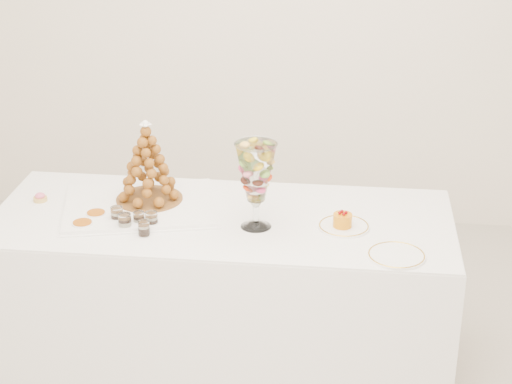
# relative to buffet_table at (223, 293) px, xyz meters

# --- Properties ---
(room_walls) EXTENTS (4.54, 4.04, 2.82)m
(room_walls) POSITION_rel_buffet_table_xyz_m (0.15, -0.31, 1.39)
(room_walls) COLOR white
(room_walls) RESTS_ON ground
(buffet_table) EXTENTS (2.06, 0.82, 0.78)m
(buffet_table) POSITION_rel_buffet_table_xyz_m (0.00, 0.00, 0.00)
(buffet_table) COLOR white
(buffet_table) RESTS_ON ground
(lace_tray) EXTENTS (0.77, 0.65, 0.02)m
(lace_tray) POSITION_rel_buffet_table_xyz_m (-0.38, 0.05, 0.40)
(lace_tray) COLOR white
(lace_tray) RESTS_ON buffet_table
(macaron_vase) EXTENTS (0.17, 0.17, 0.38)m
(macaron_vase) POSITION_rel_buffet_table_xyz_m (0.16, -0.08, 0.64)
(macaron_vase) COLOR white
(macaron_vase) RESTS_ON buffet_table
(cake_plate) EXTENTS (0.22, 0.22, 0.01)m
(cake_plate) POSITION_rel_buffet_table_xyz_m (0.54, -0.05, 0.40)
(cake_plate) COLOR white
(cake_plate) RESTS_ON buffet_table
(spare_plate) EXTENTS (0.24, 0.24, 0.01)m
(spare_plate) POSITION_rel_buffet_table_xyz_m (0.76, -0.29, 0.40)
(spare_plate) COLOR white
(spare_plate) RESTS_ON buffet_table
(pink_tart) EXTENTS (0.06, 0.06, 0.04)m
(pink_tart) POSITION_rel_buffet_table_xyz_m (-0.86, 0.07, 0.41)
(pink_tart) COLOR tan
(pink_tart) RESTS_ON buffet_table
(verrine_a) EXTENTS (0.06, 0.06, 0.07)m
(verrine_a) POSITION_rel_buffet_table_xyz_m (-0.44, -0.11, 0.43)
(verrine_a) COLOR white
(verrine_a) RESTS_ON buffet_table
(verrine_b) EXTENTS (0.06, 0.06, 0.07)m
(verrine_b) POSITION_rel_buffet_table_xyz_m (-0.34, -0.13, 0.42)
(verrine_b) COLOR white
(verrine_b) RESTS_ON buffet_table
(verrine_c) EXTENTS (0.06, 0.06, 0.07)m
(verrine_c) POSITION_rel_buffet_table_xyz_m (-0.28, -0.14, 0.43)
(verrine_c) COLOR white
(verrine_c) RESTS_ON buffet_table
(verrine_d) EXTENTS (0.07, 0.07, 0.08)m
(verrine_d) POSITION_rel_buffet_table_xyz_m (-0.39, -0.18, 0.43)
(verrine_d) COLOR white
(verrine_d) RESTS_ON buffet_table
(verrine_e) EXTENTS (0.06, 0.06, 0.07)m
(verrine_e) POSITION_rel_buffet_table_xyz_m (-0.30, -0.22, 0.42)
(verrine_e) COLOR white
(verrine_e) RESTS_ON buffet_table
(ramekin_back) EXTENTS (0.09, 0.09, 0.03)m
(ramekin_back) POSITION_rel_buffet_table_xyz_m (-0.55, -0.08, 0.40)
(ramekin_back) COLOR white
(ramekin_back) RESTS_ON buffet_table
(ramekin_front) EXTENTS (0.09, 0.09, 0.03)m
(ramekin_front) POSITION_rel_buffet_table_xyz_m (-0.58, -0.19, 0.40)
(ramekin_front) COLOR white
(ramekin_front) RESTS_ON buffet_table
(croquembouche) EXTENTS (0.31, 0.31, 0.38)m
(croquembouche) POSITION_rel_buffet_table_xyz_m (-0.35, 0.10, 0.60)
(croquembouche) COLOR brown
(croquembouche) RESTS_ON lace_tray
(mousse_cake) EXTENTS (0.08, 0.08, 0.07)m
(mousse_cake) POSITION_rel_buffet_table_xyz_m (0.54, -0.06, 0.43)
(mousse_cake) COLOR orange
(mousse_cake) RESTS_ON cake_plate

